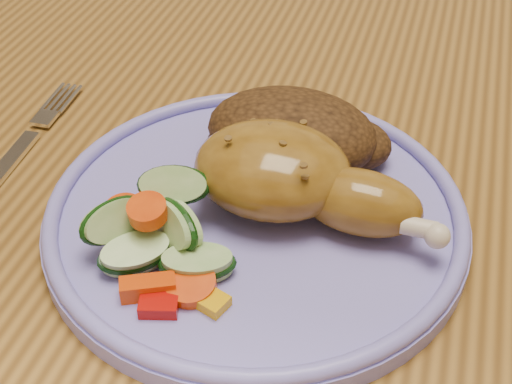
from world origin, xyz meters
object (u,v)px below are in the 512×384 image
plate (256,218)px  fork (16,154)px  chair_far (438,40)px  dining_table (402,200)px

plate → fork: plate is taller
chair_far → fork: size_ratio=6.07×
dining_table → chair_far: (0.00, 0.63, -0.17)m
dining_table → plate: 0.19m
chair_far → plate: bearing=-96.1°
dining_table → fork: (-0.26, -0.13, 0.09)m
fork → dining_table: bearing=26.3°
plate → fork: bearing=173.8°
plate → dining_table: bearing=61.1°
chair_far → plate: (-0.08, -0.78, 0.26)m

